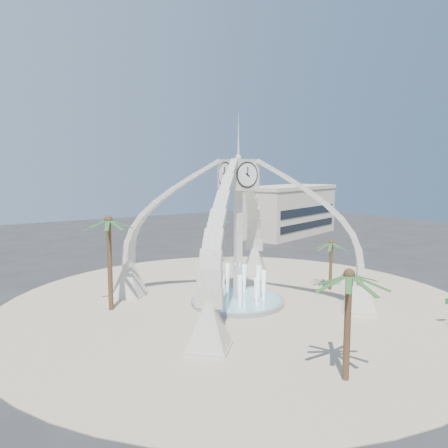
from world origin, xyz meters
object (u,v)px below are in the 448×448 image
clock_tower (238,229)px  fountain (238,300)px  palm_west (108,221)px  palm_north (217,217)px  palm_south (349,276)px  palm_east (331,243)px

clock_tower → fountain: size_ratio=2.24×
palm_west → palm_north: palm_west is taller
clock_tower → palm_south: size_ratio=2.68×
palm_east → palm_north: bearing=100.9°
palm_west → palm_north: bearing=31.7°
fountain → palm_west: bearing=156.8°
palm_north → palm_east: bearing=-79.1°
palm_west → palm_north: size_ratio=1.26×
clock_tower → palm_west: (-9.73, 4.17, 0.87)m
palm_west → palm_east: bearing=-15.4°
palm_north → palm_west: bearing=-148.3°
palm_east → palm_north: size_ratio=0.79×
palm_west → palm_south: bearing=-69.6°
palm_west → palm_south: (6.94, -18.64, -1.50)m
palm_west → palm_north: 19.55m
palm_east → palm_south: size_ratio=0.78×
clock_tower → palm_south: 14.76m
fountain → palm_north: 16.88m
fountain → palm_north: palm_north is taller
clock_tower → palm_west: clock_tower is taller
fountain → palm_south: size_ratio=1.19×
palm_east → palm_north: (-3.02, 15.65, 1.25)m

